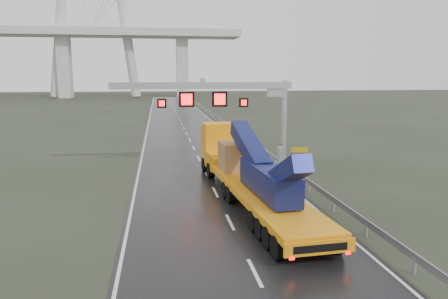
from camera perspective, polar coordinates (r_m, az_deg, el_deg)
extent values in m
plane|color=#282D1F|center=(19.50, 2.73, -13.34)|extent=(400.00, 400.00, 0.00)
cube|color=black|center=(58.21, -4.93, 2.11)|extent=(11.00, 200.00, 0.02)
cube|color=#AAAAA5|center=(37.84, 7.71, -1.81)|extent=(1.20, 1.20, 0.30)
cylinder|color=#9A9EA2|center=(37.31, 7.83, 3.39)|extent=(0.48, 0.48, 7.20)
cube|color=#9A9EA2|center=(35.78, -2.84, 8.34)|extent=(14.80, 0.55, 0.55)
cube|color=#9A9EA2|center=(36.90, 6.72, 7.55)|extent=(1.40, 0.35, 0.90)
cube|color=#9A9EA2|center=(35.78, -2.84, 9.06)|extent=(0.35, 0.35, 0.35)
cube|color=black|center=(35.67, -4.90, 6.54)|extent=(1.25, 0.25, 1.25)
cube|color=#FF0C0C|center=(35.53, -4.89, 6.53)|extent=(0.90, 0.02, 0.90)
cube|color=black|center=(35.94, -0.58, 6.60)|extent=(1.25, 0.25, 1.25)
cube|color=#FF0C0C|center=(35.80, -0.55, 6.59)|extent=(0.90, 0.02, 0.90)
cube|color=black|center=(35.62, -8.13, 5.99)|extent=(0.75, 0.25, 0.75)
cube|color=#FF0C0C|center=(35.48, -8.13, 5.98)|extent=(0.54, 0.02, 0.54)
cube|color=black|center=(36.29, 2.57, 6.14)|extent=(0.75, 0.25, 0.75)
cube|color=#FF0C0C|center=(36.15, 2.61, 6.13)|extent=(0.54, 0.02, 0.54)
cube|color=#AAAAA5|center=(160.73, -20.10, 10.10)|extent=(4.00, 6.00, 21.00)
cube|color=#AAAAA5|center=(157.86, -5.48, 10.65)|extent=(4.00, 6.00, 21.00)
cube|color=orange|center=(24.62, 5.01, -5.73)|extent=(4.03, 14.81, 0.37)
cube|color=orange|center=(18.09, 12.43, -12.41)|extent=(3.03, 0.36, 0.57)
cube|color=black|center=(18.03, 12.53, -12.49)|extent=(2.29, 0.20, 0.31)
cube|color=#FF0505|center=(17.69, 8.86, -13.90)|extent=(0.23, 0.06, 0.13)
cube|color=#FF0505|center=(18.66, 15.92, -12.89)|extent=(0.23, 0.06, 0.13)
cube|color=orange|center=(31.78, 0.76, -1.41)|extent=(2.80, 1.46, 0.52)
cube|color=orange|center=(33.42, 0.09, -1.32)|extent=(2.95, 3.33, 1.25)
cube|color=orange|center=(35.02, -0.60, 1.27)|extent=(2.76, 2.28, 2.72)
cube|color=black|center=(36.01, -0.96, 2.00)|extent=(2.40, 0.23, 1.25)
cube|color=#101C4E|center=(23.41, 5.83, -4.04)|extent=(1.94, 6.36, 1.46)
cube|color=#101C4E|center=(26.58, 3.36, 0.40)|extent=(1.48, 5.82, 2.67)
cube|color=#101C4E|center=(20.80, 8.17, -3.17)|extent=(1.25, 4.20, 2.52)
cylinder|color=#9A9EA2|center=(23.41, 7.33, -1.71)|extent=(0.34, 0.34, 1.67)
cube|color=#A17A48|center=(29.45, 1.82, -0.90)|extent=(2.47, 2.47, 1.88)
cylinder|color=black|center=(20.58, 9.06, -10.62)|extent=(3.10, 1.27, 1.05)
cylinder|color=black|center=(27.18, 3.31, -5.49)|extent=(3.10, 1.27, 1.05)
cylinder|color=black|center=(35.16, -0.52, -1.90)|extent=(2.90, 1.36, 1.15)
cylinder|color=#9A9EA2|center=(34.11, 9.06, -1.50)|extent=(0.07, 0.07, 2.18)
cylinder|color=#9A9EA2|center=(34.39, 10.50, -1.45)|extent=(0.07, 0.07, 2.18)
cube|color=#DBA50B|center=(34.10, 9.82, -0.05)|extent=(1.21, 0.49, 0.36)
cube|color=#523717|center=(34.17, 9.80, -0.80)|extent=(1.21, 0.49, 0.41)
cube|color=red|center=(35.12, 10.89, -2.12)|extent=(0.74, 0.58, 1.10)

